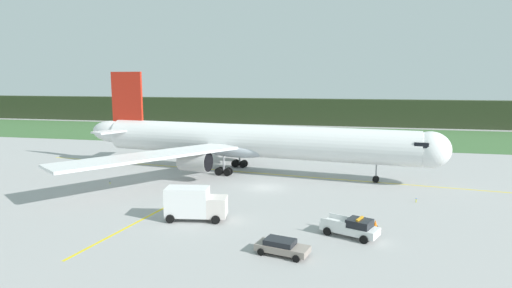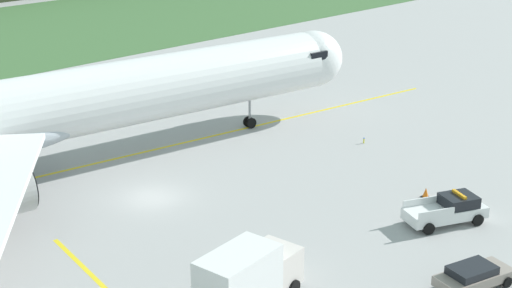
# 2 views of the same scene
# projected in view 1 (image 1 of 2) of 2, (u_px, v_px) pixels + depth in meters

# --- Properties ---
(ground) EXTENTS (320.00, 320.00, 0.00)m
(ground) POSITION_uv_depth(u_px,v_px,m) (264.00, 188.00, 57.14)
(ground) COLOR #A0A09F
(grass_verge) EXTENTS (320.00, 39.63, 0.04)m
(grass_verge) POSITION_uv_depth(u_px,v_px,m) (307.00, 135.00, 109.91)
(grass_verge) COLOR #3D6536
(grass_verge) RESTS_ON ground
(distant_tree_line) EXTENTS (288.00, 4.62, 8.24)m
(distant_tree_line) POSITION_uv_depth(u_px,v_px,m) (316.00, 112.00, 134.49)
(distant_tree_line) COLOR #29351E
(distant_tree_line) RESTS_ON ground
(taxiway_centerline_main) EXTENTS (77.52, 9.76, 0.01)m
(taxiway_centerline_main) POSITION_uv_depth(u_px,v_px,m) (252.00, 173.00, 66.21)
(taxiway_centerline_main) COLOR yellow
(taxiway_centerline_main) RESTS_ON ground
(taxiway_centerline_spur) EXTENTS (3.40, 25.45, 0.01)m
(taxiway_centerline_spur) POSITION_uv_depth(u_px,v_px,m) (153.00, 214.00, 45.92)
(taxiway_centerline_spur) COLOR yellow
(taxiway_centerline_spur) RESTS_ON ground
(airliner) EXTENTS (58.05, 52.21, 15.63)m
(airliner) POSITION_uv_depth(u_px,v_px,m) (246.00, 141.00, 65.82)
(airliner) COLOR white
(airliner) RESTS_ON ground
(ops_pickup_truck) EXTENTS (5.58, 3.82, 1.94)m
(ops_pickup_truck) POSITION_uv_depth(u_px,v_px,m) (352.00, 227.00, 39.23)
(ops_pickup_truck) COLOR white
(ops_pickup_truck) RESTS_ON ground
(catering_truck) EXTENTS (6.54, 3.51, 3.57)m
(catering_truck) POSITION_uv_depth(u_px,v_px,m) (194.00, 203.00, 43.81)
(catering_truck) COLOR silver
(catering_truck) RESTS_ON ground
(staff_car) EXTENTS (4.70, 2.82, 1.30)m
(staff_car) POSITION_uv_depth(u_px,v_px,m) (282.00, 246.00, 35.23)
(staff_car) COLOR gray
(staff_car) RESTS_ON ground
(apron_cone) EXTENTS (0.54, 0.54, 0.68)m
(apron_cone) POSITION_uv_depth(u_px,v_px,m) (375.00, 223.00, 41.98)
(apron_cone) COLOR black
(apron_cone) RESTS_ON ground
(taxiway_edge_light_east) EXTENTS (0.12, 0.12, 0.49)m
(taxiway_edge_light_east) POSITION_uv_depth(u_px,v_px,m) (416.00, 200.00, 50.23)
(taxiway_edge_light_east) COLOR yellow
(taxiway_edge_light_east) RESTS_ON ground
(taxiway_edge_light_west) EXTENTS (0.12, 0.12, 0.47)m
(taxiway_edge_light_west) POSITION_uv_depth(u_px,v_px,m) (110.00, 182.00, 58.96)
(taxiway_edge_light_west) COLOR yellow
(taxiway_edge_light_west) RESTS_ON ground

